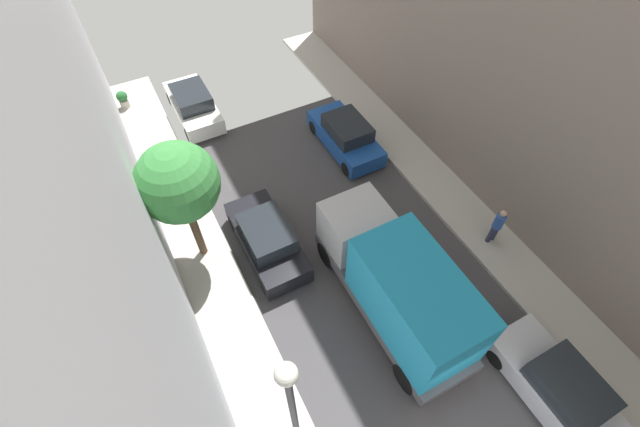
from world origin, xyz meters
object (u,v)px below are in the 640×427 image
(street_tree_0, at_px, (178,183))
(lamp_post, at_px, (292,406))
(parked_car_left_2, at_px, (267,239))
(parked_car_right_3, at_px, (346,135))
(parked_car_right_2, at_px, (559,389))
(delivery_truck, at_px, (398,285))
(parked_car_left_3, at_px, (193,105))
(potted_plant_0, at_px, (123,99))
(pedestrian, at_px, (497,225))

(street_tree_0, distance_m, lamp_post, 7.54)
(parked_car_left_2, distance_m, parked_car_right_3, 6.48)
(parked_car_right_3, bearing_deg, parked_car_right_2, -90.00)
(delivery_truck, distance_m, street_tree_0, 7.49)
(parked_car_left_3, xyz_separation_m, parked_car_right_2, (5.40, -17.79, 0.00))
(parked_car_right_3, relative_size, potted_plant_0, 4.81)
(parked_car_left_3, bearing_deg, potted_plant_0, 142.72)
(parked_car_left_3, bearing_deg, parked_car_left_2, -90.00)
(delivery_truck, bearing_deg, street_tree_0, 133.11)
(parked_car_left_2, height_order, pedestrian, pedestrian)
(parked_car_right_2, relative_size, pedestrian, 2.44)
(parked_car_right_3, distance_m, lamp_post, 12.95)
(delivery_truck, distance_m, lamp_post, 5.68)
(parked_car_left_3, xyz_separation_m, pedestrian, (7.65, -12.54, 0.35))
(parked_car_left_2, bearing_deg, parked_car_left_3, 90.00)
(parked_car_left_2, relative_size, delivery_truck, 0.64)
(parked_car_left_2, distance_m, pedestrian, 8.47)
(delivery_truck, distance_m, potted_plant_0, 16.42)
(parked_car_left_2, xyz_separation_m, parked_car_right_3, (5.40, 3.57, 0.00))
(pedestrian, relative_size, lamp_post, 0.27)
(pedestrian, bearing_deg, lamp_post, -163.01)
(parked_car_right_2, bearing_deg, pedestrian, 66.81)
(parked_car_left_3, height_order, lamp_post, lamp_post)
(parked_car_right_3, xyz_separation_m, delivery_truck, (-2.70, -7.83, 1.07))
(parked_car_left_3, bearing_deg, delivery_truck, -78.42)
(parked_car_left_3, distance_m, lamp_post, 15.96)
(parked_car_left_3, bearing_deg, street_tree_0, -105.57)
(parked_car_left_2, relative_size, street_tree_0, 0.82)
(parked_car_right_3, xyz_separation_m, street_tree_0, (-7.61, -2.58, 3.20))
(delivery_truck, height_order, potted_plant_0, delivery_truck)
(parked_car_left_3, xyz_separation_m, street_tree_0, (-2.21, -7.93, 3.20))
(parked_car_right_3, height_order, street_tree_0, street_tree_0)
(parked_car_right_3, height_order, delivery_truck, delivery_truck)
(parked_car_right_3, distance_m, potted_plant_0, 11.23)
(parked_car_right_2, bearing_deg, street_tree_0, 127.64)
(parked_car_right_2, relative_size, lamp_post, 0.67)
(parked_car_left_2, distance_m, street_tree_0, 4.01)
(potted_plant_0, height_order, lamp_post, lamp_post)
(parked_car_right_3, height_order, lamp_post, lamp_post)
(pedestrian, distance_m, street_tree_0, 11.25)
(parked_car_left_3, distance_m, parked_car_right_3, 7.60)
(parked_car_left_3, distance_m, potted_plant_0, 3.66)
(delivery_truck, relative_size, potted_plant_0, 7.56)
(delivery_truck, bearing_deg, parked_car_right_2, -59.71)
(delivery_truck, bearing_deg, pedestrian, 7.32)
(street_tree_0, relative_size, lamp_post, 0.81)
(parked_car_right_3, xyz_separation_m, pedestrian, (2.25, -7.19, 0.35))
(parked_car_left_2, height_order, lamp_post, lamp_post)
(delivery_truck, xyz_separation_m, pedestrian, (4.95, 0.64, -0.71))
(parked_car_right_3, bearing_deg, pedestrian, -72.60)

